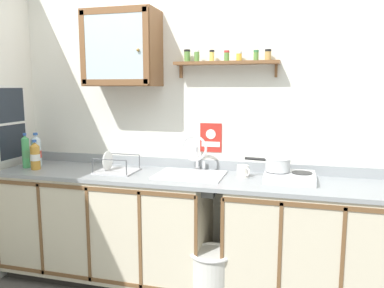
{
  "coord_description": "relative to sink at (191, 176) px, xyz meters",
  "views": [
    {
      "loc": [
        0.8,
        -2.43,
        1.6
      ],
      "look_at": [
        0.03,
        0.42,
        1.16
      ],
      "focal_mm": 35.39,
      "sensor_mm": 36.0,
      "label": 1
    }
  ],
  "objects": [
    {
      "name": "back_wall",
      "position": [
        -0.04,
        0.27,
        0.42
      ],
      "size": [
        3.69,
        0.07,
        2.64
      ],
      "color": "silver",
      "rests_on": "ground"
    },
    {
      "name": "lower_cabinet_run",
      "position": [
        -0.72,
        -0.04,
        -0.46
      ],
      "size": [
        1.72,
        0.59,
        0.89
      ],
      "color": "black",
      "rests_on": "ground"
    },
    {
      "name": "lower_cabinet_run_right",
      "position": [
        0.9,
        -0.04,
        -0.46
      ],
      "size": [
        1.19,
        0.59,
        0.89
      ],
      "color": "black",
      "rests_on": "ground"
    },
    {
      "name": "countertop",
      "position": [
        -0.04,
        -0.04,
        -0.01
      ],
      "size": [
        3.05,
        0.61,
        0.03
      ],
      "primitive_type": "cube",
      "color": "gray",
      "rests_on": "lower_cabinet_run"
    },
    {
      "name": "backsplash",
      "position": [
        -0.04,
        0.24,
        0.05
      ],
      "size": [
        3.05,
        0.02,
        0.08
      ],
      "primitive_type": "cube",
      "color": "gray",
      "rests_on": "countertop"
    },
    {
      "name": "sink",
      "position": [
        0.0,
        0.0,
        0.0
      ],
      "size": [
        0.52,
        0.44,
        0.42
      ],
      "color": "silver",
      "rests_on": "countertop"
    },
    {
      "name": "hot_plate_stove",
      "position": [
        0.74,
        -0.01,
        0.04
      ],
      "size": [
        0.36,
        0.32,
        0.07
      ],
      "color": "silver",
      "rests_on": "countertop"
    },
    {
      "name": "saucepan",
      "position": [
        0.65,
        0.02,
        0.13
      ],
      "size": [
        0.34,
        0.19,
        0.1
      ],
      "color": "silver",
      "rests_on": "hot_plate_stove"
    },
    {
      "name": "bottle_juice_amber_0",
      "position": [
        -1.3,
        -0.14,
        0.12
      ],
      "size": [
        0.08,
        0.08,
        0.25
      ],
      "color": "gold",
      "rests_on": "countertop"
    },
    {
      "name": "bottle_water_clear_1",
      "position": [
        -1.39,
        -0.0,
        0.14
      ],
      "size": [
        0.09,
        0.09,
        0.29
      ],
      "color": "silver",
      "rests_on": "countertop"
    },
    {
      "name": "bottle_soda_green_2",
      "position": [
        -1.42,
        -0.1,
        0.14
      ],
      "size": [
        0.06,
        0.06,
        0.3
      ],
      "color": "#4CB266",
      "rests_on": "countertop"
    },
    {
      "name": "dish_rack",
      "position": [
        -0.62,
        -0.05,
        0.03
      ],
      "size": [
        0.31,
        0.27,
        0.17
      ],
      "color": "#B2B2B7",
      "rests_on": "countertop"
    },
    {
      "name": "mug",
      "position": [
        0.4,
        0.03,
        0.06
      ],
      "size": [
        0.11,
        0.1,
        0.09
      ],
      "color": "white",
      "rests_on": "countertop"
    },
    {
      "name": "wall_cabinet",
      "position": [
        -0.6,
        0.09,
        0.99
      ],
      "size": [
        0.59,
        0.33,
        0.6
      ],
      "color": "brown"
    },
    {
      "name": "spice_shelf",
      "position": [
        0.23,
        0.18,
        0.89
      ],
      "size": [
        0.82,
        0.14,
        0.22
      ],
      "color": "brown"
    },
    {
      "name": "warning_sign",
      "position": [
        0.1,
        0.24,
        0.27
      ],
      "size": [
        0.18,
        0.01,
        0.24
      ],
      "color": "#B2261E"
    },
    {
      "name": "trash_bin",
      "position": [
        0.22,
        -0.24,
        -0.69
      ],
      "size": [
        0.33,
        0.33,
        0.43
      ],
      "color": "silver",
      "rests_on": "ground"
    }
  ]
}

